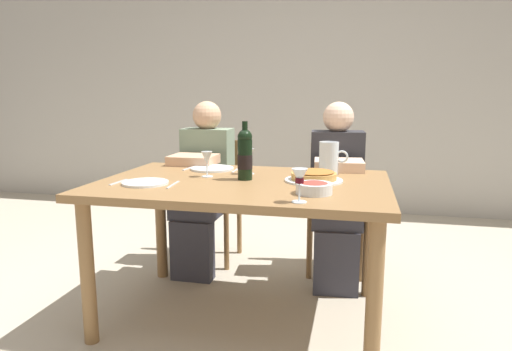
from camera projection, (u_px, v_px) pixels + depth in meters
name	position (u px, v px, depth m)	size (l,w,h in m)	color
ground_plane	(244.00, 316.00, 2.49)	(8.00, 8.00, 0.00)	#B2A893
back_wall	(302.00, 75.00, 4.63)	(8.00, 0.10, 2.80)	#B2ADA3
dining_table	(243.00, 198.00, 2.37)	(1.50, 1.00, 0.76)	olive
wine_bottle	(245.00, 155.00, 2.38)	(0.08, 0.08, 0.31)	black
water_pitcher	(329.00, 160.00, 2.56)	(0.16, 0.11, 0.18)	silver
baked_tart	(314.00, 176.00, 2.35)	(0.30, 0.30, 0.06)	silver
salad_bowl	(314.00, 187.00, 2.06)	(0.17, 0.17, 0.06)	silver
wine_glass_left_diner	(207.00, 159.00, 2.46)	(0.06, 0.06, 0.14)	silver
wine_glass_right_diner	(249.00, 156.00, 2.55)	(0.06, 0.06, 0.14)	silver
wine_glass_centre	(300.00, 178.00, 1.88)	(0.07, 0.07, 0.14)	silver
dinner_plate_left_setting	(145.00, 183.00, 2.28)	(0.23, 0.23, 0.01)	silver
dinner_plate_right_setting	(212.00, 168.00, 2.72)	(0.26, 0.26, 0.01)	silver
fork_left_setting	(118.00, 182.00, 2.32)	(0.16, 0.01, 0.01)	silver
knife_left_setting	(173.00, 185.00, 2.25)	(0.18, 0.01, 0.01)	silver
knife_right_setting	(236.00, 170.00, 2.69)	(0.18, 0.01, 0.01)	silver
spoon_right_setting	(189.00, 168.00, 2.75)	(0.16, 0.01, 0.01)	silver
chair_left	(214.00, 191.00, 3.34)	(0.40, 0.40, 0.87)	olive
diner_left	(203.00, 181.00, 3.10)	(0.34, 0.50, 1.16)	gray
chair_right	(336.00, 198.00, 3.14)	(0.43, 0.43, 0.87)	olive
diner_right	(337.00, 188.00, 2.89)	(0.36, 0.52, 1.16)	#2D2D33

